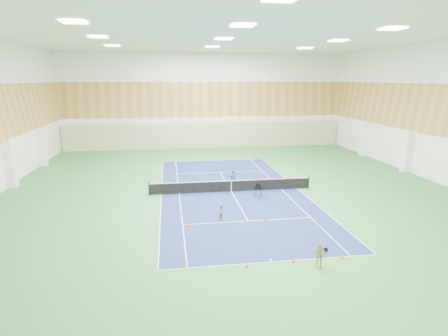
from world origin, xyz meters
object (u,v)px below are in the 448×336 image
Objects in this scene: tennis_net at (231,185)px; coach at (233,180)px; child_apron at (319,255)px; child_court at (222,212)px; ball_cart at (258,191)px.

coach is at bearing 69.60° from tennis_net.
child_court is at bearing 130.26° from child_apron.
ball_cart is at bearing 14.46° from child_court.
child_court is 1.07× the size of ball_cart.
child_apron is at bearing -80.74° from tennis_net.
coach is at bearing 109.64° from child_apron.
child_apron reaches higher than ball_cart.
ball_cart is (1.79, -1.59, -0.07)m from tennis_net.
child_apron is 1.26× the size of ball_cart.
child_apron is at bearing -65.13° from ball_cart.
tennis_net is 7.67× the size of coach.
ball_cart is (3.39, 4.33, -0.03)m from child_court.
child_apron is (1.84, -13.27, -0.23)m from coach.
child_court is (-1.83, -6.52, -0.32)m from coach.
ball_cart is (-0.28, 11.08, -0.13)m from child_apron.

